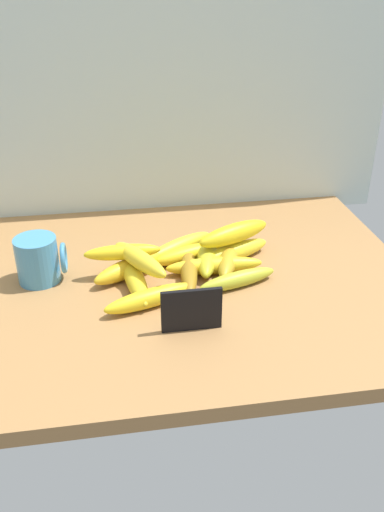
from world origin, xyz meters
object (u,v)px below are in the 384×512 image
banana_13 (140,259)px  banana_5 (129,268)px  coffee_mug (39,260)px  banana_6 (135,279)px  banana_7 (228,260)px  banana_11 (122,252)px  banana_1 (238,280)px  banana_4 (214,266)px  chalkboard_sign (191,311)px  banana_2 (207,255)px  banana_9 (191,254)px  banana_10 (234,252)px  banana_8 (150,298)px  banana_0 (189,272)px  banana_12 (234,233)px

banana_13 → banana_5: bearing=121.3°
coffee_mug → banana_6: (19.14, -5.92, -2.90)cm
banana_7 → banana_11: (-22.54, 0.11, 3.72)cm
banana_1 → banana_4: banana_4 is taller
chalkboard_sign → banana_11: bearing=118.1°
banana_6 → banana_2: bearing=23.6°
banana_9 → banana_10: bearing=-5.8°
coffee_mug → banana_13: coffee_mug is taller
coffee_mug → banana_4: bearing=-4.9°
banana_6 → banana_9: bearing=34.1°
banana_7 → banana_13: 19.96cm
banana_4 → banana_1: bearing=-58.9°
banana_1 → banana_13: size_ratio=1.01×
banana_2 → banana_8: bearing=-133.4°
banana_1 → banana_9: size_ratio=1.01×
banana_1 → banana_9: banana_9 is taller
banana_0 → banana_12: bearing=33.6°
banana_0 → banana_10: (11.06, 6.51, 0.24)cm
banana_8 → banana_13: banana_13 is taller
banana_2 → banana_9: banana_2 is taller
banana_0 → banana_11: size_ratio=1.17×
banana_6 → banana_10: same height
banana_2 → banana_8: 20.19cm
chalkboard_sign → banana_6: (-9.17, 16.11, -1.90)cm
banana_6 → banana_1: bearing=-8.8°
banana_0 → banana_11: banana_11 is taller
banana_9 → banana_11: bearing=-165.1°
banana_4 → banana_8: size_ratio=1.10×
banana_13 → banana_6: bearing=-142.0°
chalkboard_sign → banana_0: chalkboard_sign is taller
banana_6 → banana_10: bearing=19.2°
banana_7 → banana_6: bearing=-167.0°
banana_10 → banana_5: bearing=-171.8°
banana_6 → banana_9: 15.74cm
banana_8 → banana_9: 19.43cm
banana_10 → banana_11: size_ratio=1.15×
banana_7 → banana_8: banana_7 is taller
banana_6 → banana_9: (13.03, 8.83, -0.02)cm
banana_9 → banana_11: (-15.04, -4.00, 3.80)cm
banana_2 → banana_8: (-13.87, -14.66, -0.28)cm
chalkboard_sign → coffee_mug: size_ratio=1.08×
banana_0 → banana_10: banana_10 is taller
banana_7 → banana_8: bearing=-145.8°
banana_0 → banana_13: 10.96cm
banana_4 → banana_7: banana_7 is taller
banana_13 → banana_9: bearing=33.7°
banana_4 → banana_7: bearing=29.2°
banana_12 → banana_13: 22.68cm
coffee_mug → banana_1: bearing=-12.9°
banana_6 → banana_7: (20.53, 4.73, 0.06)cm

